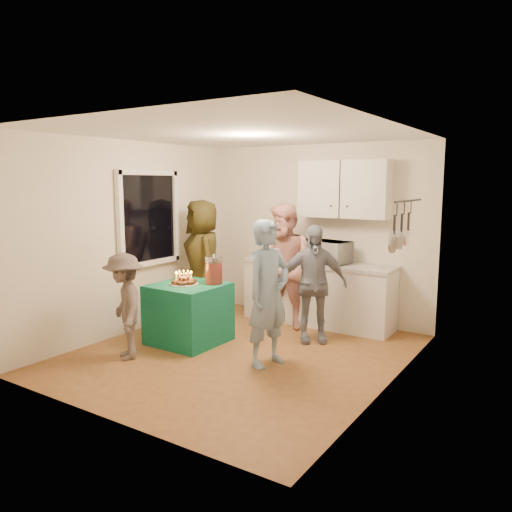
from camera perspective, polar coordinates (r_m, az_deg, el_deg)
The scene contains 19 objects.
floor at distance 6.13m, azimuth -1.81°, elevation -11.11°, with size 4.00×4.00×0.00m, color brown.
ceiling at distance 5.80m, azimuth -1.93°, elevation 13.88°, with size 4.00×4.00×0.00m, color white.
back_wall at distance 7.54m, azimuth 6.83°, elevation 2.68°, with size 3.60×3.60×0.00m, color silver.
left_wall at distance 7.00m, azimuth -14.08°, elevation 2.04°, with size 4.00×4.00×0.00m, color silver.
right_wall at distance 5.03m, azimuth 15.24°, elevation -0.44°, with size 4.00×4.00×0.00m, color silver.
window_night at distance 7.16m, azimuth -12.23°, elevation 4.25°, with size 0.04×1.00×1.20m, color black.
counter at distance 7.33m, azimuth 7.08°, elevation -4.39°, with size 2.20×0.58×0.86m, color white.
countertop at distance 7.24m, azimuth 7.15°, elevation -0.88°, with size 2.24×0.62×0.05m, color beige.
upper_cabinet at distance 7.16m, azimuth 10.02°, elevation 7.52°, with size 1.30×0.30×0.80m, color white.
pot_rack at distance 5.68m, azimuth 16.75°, elevation 3.54°, with size 0.12×1.00×0.60m, color black.
microwave at distance 7.14m, azimuth 8.35°, elevation 0.45°, with size 0.57×0.39×0.31m, color white.
party_table at distance 6.51m, azimuth -7.70°, elevation -6.51°, with size 0.85×0.85×0.76m, color #0F6746.
donut_cake at distance 6.40m, azimuth -8.26°, elevation -2.45°, with size 0.38×0.38×0.18m, color #381C0C, non-canonical shape.
punch_jar at distance 6.38m, azimuth -4.84°, elevation -1.69°, with size 0.22×0.22×0.34m, color red.
man_birthday at distance 5.57m, azimuth 1.41°, elevation -4.29°, with size 0.60×0.40×1.65m, color #809DBA.
woman_back_left at distance 7.45m, azimuth -6.13°, elevation -0.50°, with size 0.88×0.57×1.79m, color brown.
woman_back_center at distance 6.99m, azimuth 3.43°, elevation -1.21°, with size 0.86×0.67×1.76m, color #E57D77.
woman_back_right at distance 6.44m, azimuth 6.47°, elevation -3.17°, with size 0.89×0.37×1.52m, color #0F1833.
child_near_left at distance 6.01m, azimuth -14.79°, elevation -5.56°, with size 0.81×0.46×1.25m, color #4E433F.
Camera 1 is at (3.29, -4.74, 2.05)m, focal length 35.00 mm.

